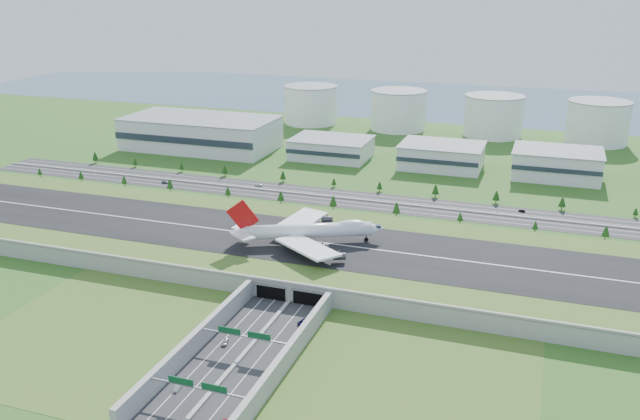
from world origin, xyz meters
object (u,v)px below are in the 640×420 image
(car_2, at_px, (304,321))
(car_4, at_px, (165,182))
(car_0, at_px, (225,342))
(car_5, at_px, (522,211))
(boeing_747, at_px, (308,231))
(car_7, at_px, (259,185))
(car_1, at_px, (178,387))
(fuel_tank_a, at_px, (311,105))

(car_2, relative_size, car_4, 1.26)
(car_0, xyz_separation_m, car_5, (97.41, 196.29, -0.18))
(boeing_747, height_order, car_7, boeing_747)
(car_1, bearing_deg, car_0, 85.18)
(car_4, bearing_deg, boeing_747, -128.68)
(car_0, xyz_separation_m, car_4, (-135.05, 178.81, -0.01))
(car_0, bearing_deg, boeing_747, 76.99)
(car_1, xyz_separation_m, car_4, (-133.45, 211.05, 0.00))
(car_4, bearing_deg, car_2, -139.46)
(car_1, xyz_separation_m, car_2, (24.21, 57.24, 0.03))
(boeing_747, bearing_deg, fuel_tank_a, 84.72)
(car_5, height_order, car_7, car_7)
(car_0, xyz_separation_m, car_7, (-72.33, 193.65, 0.00))
(fuel_tank_a, bearing_deg, car_0, -74.68)
(fuel_tank_a, bearing_deg, boeing_747, -70.43)
(car_5, xyz_separation_m, car_7, (-169.73, -2.64, 0.18))
(fuel_tank_a, relative_size, car_4, 10.35)
(car_4, bearing_deg, car_7, -81.86)
(car_2, bearing_deg, car_5, -102.39)
(car_2, distance_m, car_4, 220.26)
(fuel_tank_a, bearing_deg, car_2, -70.59)
(fuel_tank_a, distance_m, car_5, 292.04)
(fuel_tank_a, xyz_separation_m, car_1, (108.34, -433.49, -16.56))
(car_5, bearing_deg, boeing_747, -21.31)
(boeing_747, relative_size, car_1, 14.42)
(boeing_747, distance_m, car_4, 164.02)
(fuel_tank_a, relative_size, car_2, 8.18)
(car_0, bearing_deg, car_1, -105.07)
(boeing_747, xyz_separation_m, car_1, (-2.81, -120.81, -13.81))
(boeing_747, distance_m, car_5, 145.10)
(fuel_tank_a, distance_m, boeing_747, 331.86)
(car_2, bearing_deg, boeing_747, -60.19)
(car_5, bearing_deg, car_0, -5.93)
(fuel_tank_a, relative_size, car_1, 10.01)
(fuel_tank_a, distance_m, car_0, 416.37)
(car_1, distance_m, car_7, 236.70)
(car_1, relative_size, car_5, 1.25)
(car_0, distance_m, car_4, 224.08)
(fuel_tank_a, distance_m, car_4, 224.47)
(car_2, bearing_deg, car_0, 59.09)
(fuel_tank_a, xyz_separation_m, car_2, (132.56, -376.25, -16.53))
(boeing_747, distance_m, car_0, 89.65)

